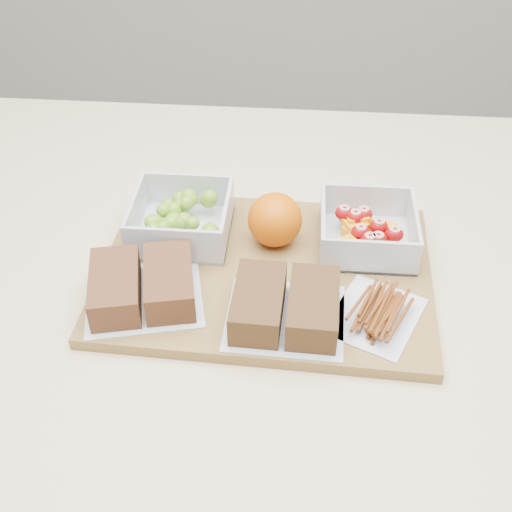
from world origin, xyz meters
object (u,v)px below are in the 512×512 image
object	(u,v)px
sandwich_bag_left	(142,285)
sandwich_bag_center	(286,306)
grape_container	(183,219)
pretzel_bag	(377,309)
cutting_board	(266,273)
fruit_container	(367,232)
orange	(275,220)

from	to	relation	value
sandwich_bag_left	sandwich_bag_center	xyz separation A→B (m)	(0.17, -0.02, -0.00)
grape_container	pretzel_bag	bearing A→B (deg)	-28.95
cutting_board	pretzel_bag	distance (m)	0.16
fruit_container	grape_container	bearing A→B (deg)	179.01
cutting_board	pretzel_bag	size ratio (longest dim) A/B	2.97
sandwich_bag_left	sandwich_bag_center	bearing A→B (deg)	-6.76
sandwich_bag_left	fruit_container	bearing A→B (deg)	24.85
fruit_container	orange	world-z (taller)	orange
fruit_container	sandwich_bag_left	world-z (taller)	fruit_container
cutting_board	pretzel_bag	xyz separation A→B (m)	(0.14, -0.08, 0.02)
fruit_container	cutting_board	bearing A→B (deg)	-155.20
cutting_board	pretzel_bag	world-z (taller)	pretzel_bag
sandwich_bag_center	pretzel_bag	size ratio (longest dim) A/B	1.00
cutting_board	grape_container	bearing A→B (deg)	153.44
orange	cutting_board	bearing A→B (deg)	-97.87
pretzel_bag	cutting_board	bearing A→B (deg)	150.82
fruit_container	pretzel_bag	distance (m)	0.14
sandwich_bag_left	sandwich_bag_center	world-z (taller)	same
cutting_board	orange	xyz separation A→B (m)	(0.01, 0.06, 0.04)
orange	grape_container	bearing A→B (deg)	176.01
orange	pretzel_bag	world-z (taller)	orange
cutting_board	pretzel_bag	bearing A→B (deg)	-27.05
fruit_container	pretzel_bag	bearing A→B (deg)	-87.47
cutting_board	sandwich_bag_left	world-z (taller)	sandwich_bag_left
cutting_board	sandwich_bag_left	distance (m)	0.16
cutting_board	fruit_container	size ratio (longest dim) A/B	3.38
cutting_board	grape_container	world-z (taller)	grape_container
grape_container	pretzel_bag	xyz separation A→B (m)	(0.25, -0.14, -0.01)
orange	pretzel_bag	distance (m)	0.18
cutting_board	sandwich_bag_left	size ratio (longest dim) A/B	2.57
cutting_board	orange	distance (m)	0.07
sandwich_bag_center	pretzel_bag	xyz separation A→B (m)	(0.11, 0.01, -0.01)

